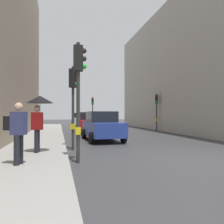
{
  "coord_description": "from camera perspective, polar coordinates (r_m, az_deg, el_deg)",
  "views": [
    {
      "loc": [
        -4.86,
        -7.42,
        1.6
      ],
      "look_at": [
        -1.03,
        8.68,
        1.76
      ],
      "focal_mm": 36.07,
      "sensor_mm": 36.0,
      "label": 1
    }
  ],
  "objects": [
    {
      "name": "ground_plane",
      "position": [
        9.01,
        19.88,
        -10.74
      ],
      "size": [
        120.0,
        120.0,
        0.0
      ],
      "primitive_type": "plane",
      "color": "#38383A"
    },
    {
      "name": "traffic_light_near_left",
      "position": [
        7.54,
        -8.4,
        8.05
      ],
      "size": [
        0.43,
        0.24,
        3.96
      ],
      "color": "#2D2D2D",
      "rests_on": "ground"
    },
    {
      "name": "traffic_light_mid_street",
      "position": [
        21.85,
        11.23,
        1.7
      ],
      "size": [
        0.32,
        0.45,
        3.55
      ],
      "color": "#2D2D2D",
      "rests_on": "ground"
    },
    {
      "name": "car_silver_hatchback",
      "position": [
        31.5,
        -8.25,
        -1.85
      ],
      "size": [
        2.05,
        4.22,
        1.76
      ],
      "color": "#BCBCC1",
      "rests_on": "ground"
    },
    {
      "name": "car_yellow_taxi",
      "position": [
        37.68,
        -2.57,
        -1.63
      ],
      "size": [
        2.04,
        4.21,
        1.76
      ],
      "color": "yellow",
      "rests_on": "ground"
    },
    {
      "name": "sidewalk_kerb",
      "position": [
        13.54,
        -17.64,
        -6.96
      ],
      "size": [
        2.64,
        40.0,
        0.16
      ],
      "primitive_type": "cube",
      "color": "gray",
      "rests_on": "ground"
    },
    {
      "name": "traffic_light_near_right",
      "position": [
        10.18,
        -9.73,
        4.92
      ],
      "size": [
        0.44,
        0.37,
        3.72
      ],
      "color": "#2D2D2D",
      "rests_on": "ground"
    },
    {
      "name": "car_blue_van",
      "position": [
        13.68,
        -2.54,
        -3.57
      ],
      "size": [
        2.16,
        4.27,
        1.76
      ],
      "color": "navy",
      "rests_on": "ground"
    },
    {
      "name": "pedestrian_with_grey_backpack",
      "position": [
        7.0,
        -22.9,
        -4.09
      ],
      "size": [
        0.66,
        0.47,
        1.77
      ],
      "color": "black",
      "rests_on": "sidewalk_kerb"
    },
    {
      "name": "building_facade_right",
      "position": [
        24.79,
        25.68,
        9.43
      ],
      "size": [
        12.0,
        25.35,
        11.74
      ],
      "primitive_type": "cube",
      "color": "#B2ADA3",
      "rests_on": "ground"
    },
    {
      "name": "traffic_light_far_median",
      "position": [
        28.79,
        -4.93,
        1.45
      ],
      "size": [
        0.25,
        0.43,
        3.77
      ],
      "color": "#2D2D2D",
      "rests_on": "ground"
    },
    {
      "name": "car_red_sedan",
      "position": [
        19.38,
        -5.8,
        -2.67
      ],
      "size": [
        2.21,
        4.3,
        1.76
      ],
      "color": "red",
      "rests_on": "ground"
    },
    {
      "name": "pedestrian_with_umbrella",
      "position": [
        8.93,
        -18.0,
        1.03
      ],
      "size": [
        1.0,
        1.0,
        2.14
      ],
      "color": "black",
      "rests_on": "sidewalk_kerb"
    }
  ]
}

